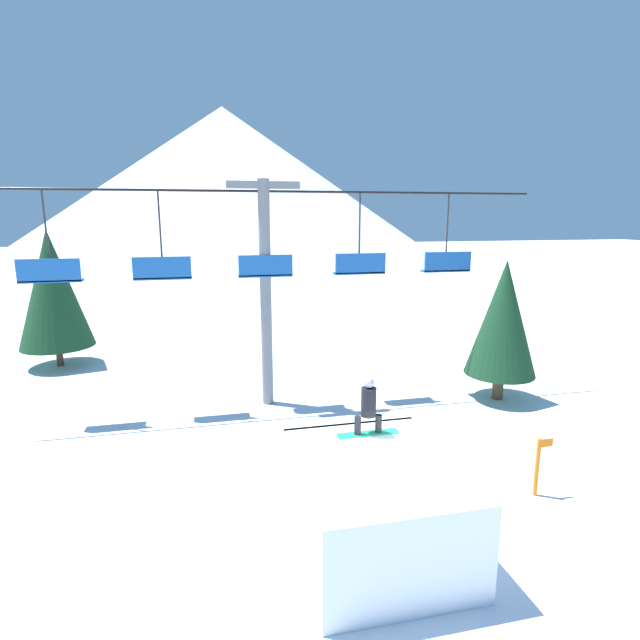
{
  "coord_description": "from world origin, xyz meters",
  "views": [
    {
      "loc": [
        -3.71,
        -8.06,
        6.55
      ],
      "look_at": [
        -0.66,
        5.22,
        3.69
      ],
      "focal_mm": 28.0,
      "sensor_mm": 36.0,
      "label": 1
    }
  ],
  "objects": [
    {
      "name": "snow_ramp",
      "position": [
        -0.66,
        0.34,
        0.94
      ],
      "size": [
        3.04,
        3.78,
        1.89
      ],
      "color": "white",
      "rests_on": "ground_plane"
    },
    {
      "name": "snowboarder",
      "position": [
        -0.43,
        1.55,
        2.53
      ],
      "size": [
        1.36,
        0.33,
        1.29
      ],
      "color": "#1E9E6B",
      "rests_on": "snow_ramp"
    },
    {
      "name": "chairlift",
      "position": [
        -1.75,
        8.69,
        4.63
      ],
      "size": [
        19.47,
        0.44,
        7.72
      ],
      "color": "slate",
      "rests_on": "ground_plane"
    },
    {
      "name": "ground_plane",
      "position": [
        0.0,
        0.0,
        0.0
      ],
      "size": [
        220.0,
        220.0,
        0.0
      ],
      "primitive_type": "plane",
      "color": "white"
    },
    {
      "name": "mountain_ridge",
      "position": [
        0.0,
        78.49,
        11.83
      ],
      "size": [
        69.91,
        69.91,
        23.66
      ],
      "color": "silver",
      "rests_on": "ground_plane"
    },
    {
      "name": "trail_marker",
      "position": [
        3.73,
        1.32,
        0.78
      ],
      "size": [
        0.41,
        0.1,
        1.44
      ],
      "color": "orange",
      "rests_on": "ground_plane"
    },
    {
      "name": "pine_tree_far",
      "position": [
        -10.2,
        15.29,
        3.45
      ],
      "size": [
        3.07,
        3.07,
        6.02
      ],
      "color": "#4C3823",
      "rests_on": "ground_plane"
    },
    {
      "name": "pine_tree_near",
      "position": [
        6.46,
        7.29,
        2.99
      ],
      "size": [
        2.48,
        2.48,
        5.06
      ],
      "color": "#4C3823",
      "rests_on": "ground_plane"
    }
  ]
}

